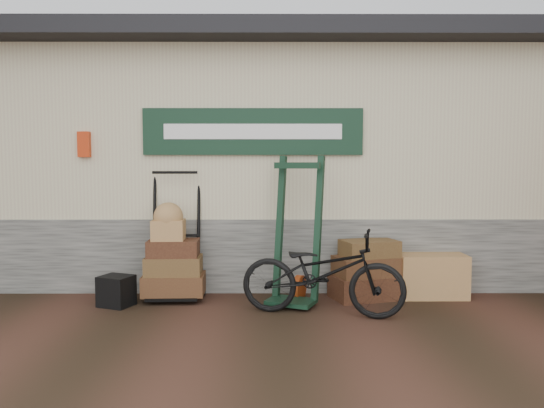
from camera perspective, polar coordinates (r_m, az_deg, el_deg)
The scene contains 8 objects.
ground at distance 5.58m, azimuth 0.82°, elevation -12.01°, with size 80.00×80.00×0.00m, color black.
station_building at distance 8.09m, azimuth 0.45°, elevation 4.66°, with size 14.40×4.10×3.20m.
porter_trolley at distance 6.33m, azimuth -10.33°, elevation -2.35°, with size 0.84×0.63×1.68m, color black, non-canonical shape.
green_barrow at distance 5.94m, azimuth 2.68°, elevation -2.84°, with size 0.60×0.51×1.66m, color black, non-canonical shape.
suitcase_stack at distance 6.32m, azimuth 10.12°, elevation -6.89°, with size 0.78×0.49×0.69m, color #3B1E12, non-canonical shape.
wicker_hamper at distance 6.62m, azimuth 16.68°, elevation -7.31°, with size 0.78×0.51×0.51m, color olive.
black_trunk at distance 6.17m, azimuth -16.41°, elevation -8.96°, with size 0.34×0.29×0.34m, color black.
bicycle at distance 5.53m, azimuth 5.45°, elevation -6.87°, with size 1.71×0.60×0.99m, color black.
Camera 1 is at (-0.10, -5.35, 1.57)m, focal length 35.00 mm.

